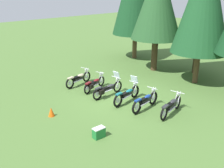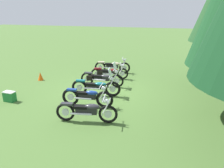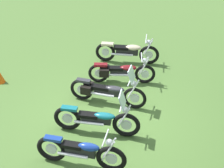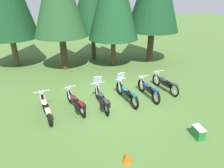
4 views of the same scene
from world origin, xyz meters
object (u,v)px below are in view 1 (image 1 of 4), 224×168
at_px(motorcycle_5, 172,106).
at_px(motorcycle_1, 94,84).
at_px(motorcycle_4, 146,101).
at_px(pine_tree_2, 202,1).
at_px(motorcycle_0, 79,78).
at_px(pine_tree_1, 158,0).
at_px(motorcycle_3, 127,94).
at_px(pine_tree_3, 204,0).
at_px(motorcycle_2, 108,89).
at_px(picnic_cooler, 99,133).
at_px(traffic_cone, 51,112).

bearing_deg(motorcycle_5, motorcycle_1, 87.91).
bearing_deg(motorcycle_1, motorcycle_4, -102.79).
bearing_deg(pine_tree_2, motorcycle_0, -116.35).
xyz_separation_m(motorcycle_0, pine_tree_1, (1.37, 6.29, 4.78)).
relative_size(motorcycle_4, pine_tree_2, 0.28).
bearing_deg(motorcycle_3, pine_tree_1, 16.69).
distance_m(pine_tree_1, pine_tree_3, 3.74).
xyz_separation_m(motorcycle_3, pine_tree_2, (-0.15, 7.67, 4.78)).
distance_m(motorcycle_2, motorcycle_5, 4.05).
bearing_deg(motorcycle_5, motorcycle_0, 87.60).
distance_m(motorcycle_0, motorcycle_5, 6.73).
bearing_deg(motorcycle_2, pine_tree_2, -11.00).
bearing_deg(motorcycle_3, motorcycle_1, 85.49).
bearing_deg(motorcycle_0, pine_tree_1, -22.22).
distance_m(motorcycle_2, motorcycle_4, 2.69).
relative_size(motorcycle_0, motorcycle_4, 1.02).
height_order(motorcycle_5, picnic_cooler, motorcycle_5).
relative_size(pine_tree_3, traffic_cone, 18.14).
xyz_separation_m(pine_tree_1, pine_tree_3, (3.73, -0.28, 0.16)).
height_order(motorcycle_1, pine_tree_1, pine_tree_1).
relative_size(motorcycle_1, picnic_cooler, 3.98).
xyz_separation_m(motorcycle_0, pine_tree_2, (3.94, 7.96, 4.79)).
relative_size(motorcycle_1, pine_tree_2, 0.26).
relative_size(motorcycle_0, motorcycle_3, 0.97).
height_order(picnic_cooler, traffic_cone, traffic_cone).
relative_size(motorcycle_0, motorcycle_1, 1.06).
distance_m(motorcycle_1, pine_tree_1, 7.80).
relative_size(motorcycle_0, motorcycle_5, 1.00).
distance_m(pine_tree_2, pine_tree_3, 2.27).
relative_size(motorcycle_1, traffic_cone, 4.55).
distance_m(pine_tree_2, picnic_cooler, 12.48).
relative_size(motorcycle_3, motorcycle_5, 1.04).
height_order(pine_tree_3, traffic_cone, pine_tree_3).
height_order(motorcycle_0, pine_tree_2, pine_tree_2).
height_order(pine_tree_3, picnic_cooler, pine_tree_3).
bearing_deg(motorcycle_2, motorcycle_5, -81.56).
relative_size(motorcycle_4, traffic_cone, 4.77).
distance_m(motorcycle_2, traffic_cone, 3.82).
xyz_separation_m(motorcycle_2, pine_tree_3, (2.40, 5.92, 4.93)).
distance_m(motorcycle_1, pine_tree_3, 8.52).
bearing_deg(motorcycle_3, pine_tree_2, -6.65).
height_order(pine_tree_2, picnic_cooler, pine_tree_2).
bearing_deg(pine_tree_2, motorcycle_5, -69.06).
bearing_deg(picnic_cooler, pine_tree_1, 114.74).
bearing_deg(motorcycle_2, pine_tree_1, 10.11).
height_order(motorcycle_0, pine_tree_1, pine_tree_1).
relative_size(motorcycle_5, pine_tree_1, 0.29).
distance_m(motorcycle_4, picnic_cooler, 3.69).
height_order(motorcycle_3, pine_tree_2, pine_tree_2).
height_order(motorcycle_0, motorcycle_5, motorcycle_0).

